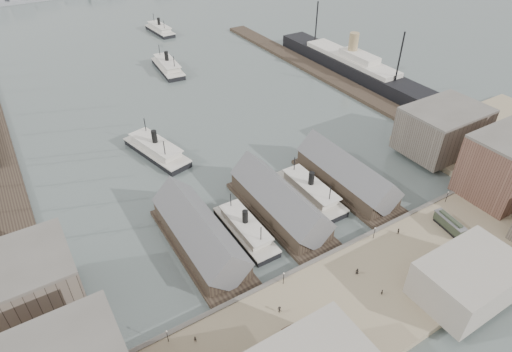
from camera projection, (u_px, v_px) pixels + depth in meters
ground at (313, 248)px, 117.01m from camera, size 900.00×900.00×0.00m
quay at (365, 297)px, 102.66m from camera, size 180.00×30.00×2.00m
seawall at (326, 257)px, 112.76m from camera, size 180.00×1.20×2.30m
east_wharf at (326, 75)px, 211.66m from camera, size 10.00×180.00×1.60m
ferry_shed_west at (199, 234)px, 114.84m from camera, size 14.00×42.00×12.60m
ferry_shed_center at (279, 202)px, 125.90m from camera, size 14.00×42.00×12.60m
ferry_shed_east at (346, 175)px, 136.96m from camera, size 14.00×42.00×12.60m
warehouse_west_back at (15, 290)px, 94.34m from camera, size 26.00×20.00×14.00m
warehouse_east_back at (442, 130)px, 150.67m from camera, size 28.00×20.00×15.00m
street_bldg_center at (469, 279)px, 99.38m from camera, size 24.00×16.00×10.00m
lamp_post_far_w at (167, 334)px, 90.29m from camera, size 0.44×0.44×3.92m
lamp_post_near_w at (284, 276)px, 103.04m from camera, size 0.44×0.44×3.92m
lamp_post_near_e at (375, 231)px, 115.80m from camera, size 0.44×0.44×3.92m
lamp_post_far_e at (448, 195)px, 128.56m from camera, size 0.44×0.44×3.92m
ferry_docked_west at (245, 229)px, 120.32m from camera, size 7.62×25.41×9.08m
ferry_docked_east at (310, 191)px, 134.02m from camera, size 8.28×27.60×9.86m
ferry_open_near at (156, 149)px, 153.33m from camera, size 15.73×31.17×10.68m
ferry_open_mid at (168, 66)px, 217.03m from camera, size 11.52×30.63×10.70m
ferry_open_far at (160, 29)px, 266.90m from camera, size 10.01×27.75×9.74m
ocean_steamer at (351, 64)px, 214.32m from camera, size 13.62×99.51×19.90m
tram at (449, 224)px, 119.31m from camera, size 3.97×10.29×3.57m
horse_cart_center at (294, 327)px, 93.97m from camera, size 4.79×1.60×1.43m
horse_cart_right at (442, 275)px, 105.81m from camera, size 4.81×2.36×1.65m
pedestrian_0 at (195, 339)px, 91.47m from camera, size 0.67×0.58×1.57m
pedestrian_2 at (279, 310)px, 97.43m from camera, size 1.03×1.32×1.80m
pedestrian_3 at (344, 333)px, 92.54m from camera, size 0.69×1.05×1.66m
pedestrian_4 at (357, 271)px, 106.67m from camera, size 0.91×1.02×1.75m
pedestrian_5 at (382, 292)px, 101.55m from camera, size 0.62×0.71×1.61m
pedestrian_6 at (398, 231)px, 118.41m from camera, size 0.88×0.69×1.75m
pedestrian_7 at (468, 254)px, 111.49m from camera, size 1.11×1.33×1.79m
pedestrian_8 at (442, 218)px, 122.63m from camera, size 1.14×0.92×1.81m
pedestrian_10 at (335, 317)px, 95.86m from camera, size 0.95×0.79×1.78m
pedestrian_11 at (455, 223)px, 120.97m from camera, size 0.87×0.70×1.70m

